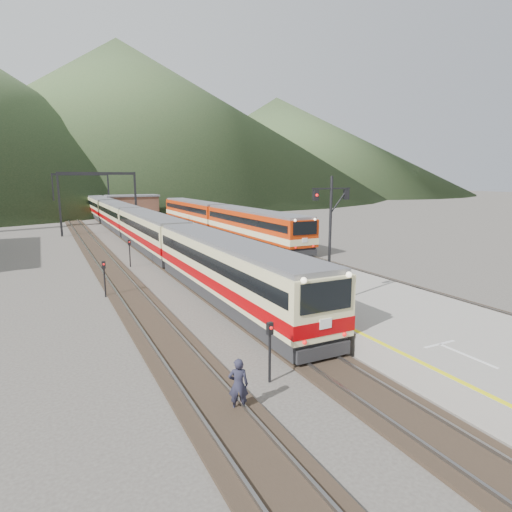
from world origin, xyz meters
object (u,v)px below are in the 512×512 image
main_train (118,216)px  second_train (219,217)px  worker (238,385)px  signal_mast (330,227)px

main_train → second_train: (11.50, -9.41, 0.11)m
main_train → worker: main_train is taller
second_train → worker: second_train is taller
second_train → signal_mast: size_ratio=6.52×
main_train → signal_mast: 45.65m
main_train → worker: 51.20m
main_train → signal_mast: bearing=-86.1°
worker → signal_mast: bearing=-119.2°
main_train → second_train: size_ratio=2.37×
main_train → worker: size_ratio=56.20×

